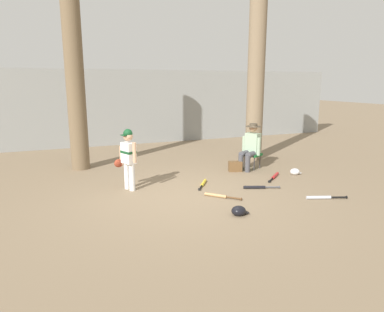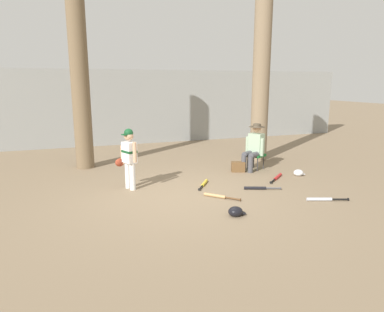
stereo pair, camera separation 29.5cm
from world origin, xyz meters
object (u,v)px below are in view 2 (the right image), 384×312
(bat_aluminum_silver, at_px, (323,199))
(batting_helmet_white, at_px, (298,173))
(tree_behind_spectator, at_px, (261,76))
(bat_black_composite, at_px, (258,188))
(folding_stool, at_px, (256,156))
(handbag_beside_stool, at_px, (238,167))
(bat_yellow_trainer, at_px, (204,184))
(tree_near_player, at_px, (80,74))
(young_ballplayer, at_px, (129,155))
(seated_spectator, at_px, (254,146))
(bat_red_barrel, at_px, (277,177))
(bat_wood_tan, at_px, (218,196))
(batting_helmet_black, at_px, (236,212))

(bat_aluminum_silver, relative_size, batting_helmet_white, 2.78)
(tree_behind_spectator, relative_size, bat_black_composite, 7.32)
(bat_aluminum_silver, bearing_deg, tree_behind_spectator, 79.28)
(folding_stool, xyz_separation_m, handbag_beside_stool, (-0.55, -0.09, -0.23))
(handbag_beside_stool, xyz_separation_m, batting_helmet_white, (1.23, -0.83, -0.06))
(bat_yellow_trainer, relative_size, batting_helmet_white, 2.20)
(tree_near_player, bearing_deg, tree_behind_spectator, -7.56)
(young_ballplayer, bearing_deg, handbag_beside_stool, 10.45)
(tree_near_player, xyz_separation_m, batting_helmet_white, (4.89, -2.61, -2.37))
(seated_spectator, xyz_separation_m, bat_yellow_trainer, (-1.72, -0.85, -0.61))
(folding_stool, bearing_deg, bat_black_composite, -117.87)
(young_ballplayer, distance_m, batting_helmet_white, 4.15)
(bat_red_barrel, bearing_deg, folding_stool, 91.82)
(young_ballplayer, bearing_deg, folding_stool, 10.27)
(tree_behind_spectator, height_order, young_ballplayer, tree_behind_spectator)
(seated_spectator, height_order, bat_black_composite, seated_spectator)
(bat_black_composite, height_order, bat_yellow_trainer, same)
(batting_helmet_white, bearing_deg, bat_black_composite, -156.38)
(bat_red_barrel, relative_size, bat_yellow_trainer, 1.06)
(bat_yellow_trainer, height_order, batting_helmet_white, batting_helmet_white)
(tree_near_player, relative_size, bat_wood_tan, 9.30)
(bat_wood_tan, height_order, bat_yellow_trainer, same)
(young_ballplayer, bearing_deg, seated_spectator, 9.75)
(seated_spectator, height_order, bat_aluminum_silver, seated_spectator)
(bat_wood_tan, bearing_deg, bat_red_barrel, 22.99)
(bat_wood_tan, relative_size, bat_yellow_trainer, 0.98)
(young_ballplayer, relative_size, folding_stool, 2.41)
(bat_red_barrel, xyz_separation_m, batting_helmet_black, (-1.98, -1.78, 0.04))
(bat_yellow_trainer, bearing_deg, tree_behind_spectator, 37.92)
(young_ballplayer, xyz_separation_m, bat_aluminum_silver, (3.38, -2.01, -0.71))
(bat_red_barrel, xyz_separation_m, batting_helmet_white, (0.64, 0.06, 0.04))
(young_ballplayer, xyz_separation_m, bat_wood_tan, (1.54, -1.17, -0.71))
(bat_yellow_trainer, relative_size, bat_aluminum_silver, 0.79)
(handbag_beside_stool, xyz_separation_m, bat_aluminum_silver, (0.53, -2.54, -0.10))
(tree_behind_spectator, bearing_deg, bat_aluminum_silver, -100.72)
(tree_behind_spectator, relative_size, young_ballplayer, 4.23)
(tree_behind_spectator, distance_m, folding_stool, 2.39)
(bat_red_barrel, xyz_separation_m, bat_black_composite, (-0.87, -0.60, -0.00))
(bat_black_composite, bearing_deg, handbag_beside_stool, 79.26)
(seated_spectator, relative_size, handbag_beside_stool, 3.53)
(young_ballplayer, distance_m, bat_black_composite, 2.84)
(seated_spectator, bearing_deg, tree_behind_spectator, 55.07)
(tree_near_player, xyz_separation_m, bat_black_composite, (3.38, -3.27, -2.41))
(handbag_beside_stool, xyz_separation_m, bat_yellow_trainer, (-1.25, -0.80, -0.10))
(seated_spectator, height_order, batting_helmet_white, seated_spectator)
(handbag_beside_stool, distance_m, batting_helmet_white, 1.48)
(tree_near_player, bearing_deg, seated_spectator, -22.71)
(handbag_beside_stool, bearing_deg, batting_helmet_white, -34.08)
(tree_near_player, xyz_separation_m, young_ballplayer, (0.81, -2.30, -1.70))
(young_ballplayer, distance_m, seated_spectator, 3.37)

